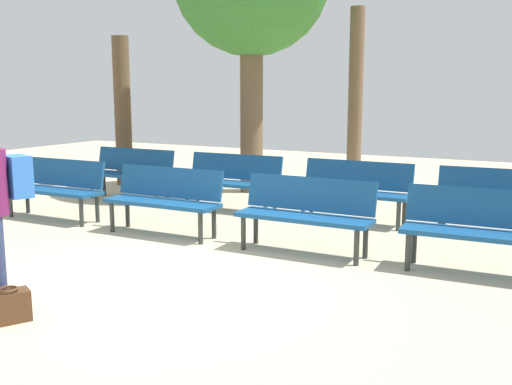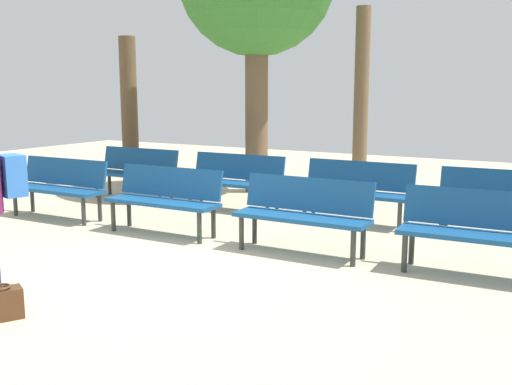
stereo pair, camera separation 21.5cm
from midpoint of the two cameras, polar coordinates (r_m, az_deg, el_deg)
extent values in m
plane|color=#BCAD8E|center=(6.22, -10.32, -7.99)|extent=(24.00, 24.00, 0.00)
cube|color=navy|center=(9.19, -19.63, 0.17)|extent=(1.61, 0.46, 0.05)
cube|color=navy|center=(9.29, -18.82, 1.84)|extent=(1.60, 0.15, 0.40)
cylinder|color=#2D332D|center=(9.64, -23.10, -0.99)|extent=(0.06, 0.06, 0.40)
cylinder|color=#2D332D|center=(8.62, -17.11, -1.84)|extent=(0.06, 0.06, 0.40)
cylinder|color=#2D332D|center=(9.84, -21.68, -0.69)|extent=(0.06, 0.06, 0.40)
cylinder|color=#2D332D|center=(8.85, -15.67, -1.48)|extent=(0.06, 0.06, 0.40)
cube|color=navy|center=(7.84, -9.85, -0.99)|extent=(1.61, 0.46, 0.05)
cube|color=navy|center=(7.96, -9.04, 0.98)|extent=(1.60, 0.14, 0.40)
cylinder|color=#2D332D|center=(8.20, -14.39, -2.30)|extent=(0.06, 0.06, 0.40)
cylinder|color=#2D332D|center=(7.36, -6.19, -3.42)|extent=(0.06, 0.06, 0.40)
cylinder|color=#2D332D|center=(8.44, -12.95, -1.90)|extent=(0.06, 0.06, 0.40)
cylinder|color=#2D332D|center=(7.63, -4.86, -2.94)|extent=(0.06, 0.06, 0.40)
cube|color=navy|center=(6.86, 3.65, -2.43)|extent=(1.60, 0.45, 0.05)
cube|color=navy|center=(6.99, 4.34, -0.16)|extent=(1.60, 0.13, 0.40)
cylinder|color=#2D332D|center=(7.08, -2.09, -3.92)|extent=(0.06, 0.06, 0.40)
cylinder|color=#2D332D|center=(6.52, 8.70, -5.24)|extent=(0.06, 0.06, 0.40)
cylinder|color=#2D332D|center=(7.35, -0.86, -3.39)|extent=(0.06, 0.06, 0.40)
cylinder|color=#2D332D|center=(6.81, 9.58, -4.60)|extent=(0.06, 0.06, 0.40)
cube|color=navy|center=(6.44, 19.96, -3.84)|extent=(1.62, 0.50, 0.05)
cube|color=navy|center=(6.58, 20.27, -1.38)|extent=(1.60, 0.18, 0.40)
cylinder|color=#2D332D|center=(6.44, 13.46, -5.59)|extent=(0.06, 0.06, 0.40)
cylinder|color=#2D332D|center=(6.74, 14.05, -4.92)|extent=(0.06, 0.06, 0.40)
cube|color=navy|center=(10.46, -12.74, 1.63)|extent=(1.60, 0.45, 0.05)
cube|color=navy|center=(10.58, -12.09, 3.08)|extent=(1.60, 0.13, 0.40)
cylinder|color=#2D332D|center=(10.84, -16.07, 0.55)|extent=(0.06, 0.06, 0.40)
cylinder|color=#2D332D|center=(9.93, -10.21, -0.05)|extent=(0.06, 0.06, 0.40)
cylinder|color=#2D332D|center=(11.07, -14.92, 0.79)|extent=(0.06, 0.06, 0.40)
cylinder|color=#2D332D|center=(10.18, -9.11, 0.23)|extent=(0.06, 0.06, 0.40)
cube|color=navy|center=(9.31, -3.19, 0.86)|extent=(1.61, 0.48, 0.05)
cube|color=navy|center=(9.45, -2.60, 2.50)|extent=(1.60, 0.16, 0.40)
cylinder|color=#2D332D|center=(9.58, -7.28, -0.33)|extent=(0.06, 0.06, 0.40)
cylinder|color=#2D332D|center=(8.89, 0.23, -1.06)|extent=(0.06, 0.06, 0.40)
cylinder|color=#2D332D|center=(9.84, -6.24, -0.03)|extent=(0.06, 0.06, 0.40)
cylinder|color=#2D332D|center=(9.17, 1.12, -0.72)|extent=(0.06, 0.06, 0.40)
cube|color=navy|center=(8.52, 8.59, -0.09)|extent=(1.60, 0.44, 0.05)
cube|color=navy|center=(8.67, 9.07, 1.71)|extent=(1.60, 0.13, 0.40)
cylinder|color=#2D332D|center=(8.67, 3.83, -1.36)|extent=(0.06, 0.06, 0.40)
cylinder|color=#2D332D|center=(8.21, 12.79, -2.23)|extent=(0.06, 0.06, 0.40)
cylinder|color=#2D332D|center=(8.95, 4.67, -1.01)|extent=(0.06, 0.06, 0.40)
cylinder|color=#2D332D|center=(8.51, 13.36, -1.82)|extent=(0.06, 0.06, 0.40)
cube|color=navy|center=(8.16, 21.66, -1.13)|extent=(1.62, 0.51, 0.05)
cube|color=navy|center=(8.31, 21.87, 0.77)|extent=(1.60, 0.19, 0.40)
cylinder|color=#2D332D|center=(8.12, 16.55, -2.53)|extent=(0.06, 0.06, 0.40)
cylinder|color=#2D332D|center=(8.43, 16.90, -2.10)|extent=(0.06, 0.06, 0.40)
cylinder|color=brown|center=(11.34, 8.98, 8.76)|extent=(0.27, 0.27, 3.38)
cylinder|color=brown|center=(12.13, -13.18, 7.58)|extent=(0.33, 0.33, 2.91)
cylinder|color=brown|center=(10.99, -0.99, 7.95)|extent=(0.42, 0.42, 3.03)
cube|color=blue|center=(5.55, -23.02, 1.44)|extent=(0.32, 0.26, 0.36)
cube|color=#4C2D19|center=(5.40, -23.67, -10.02)|extent=(0.31, 0.37, 0.26)
torus|color=#4C2D19|center=(5.35, -23.79, -8.50)|extent=(0.16, 0.16, 0.02)
camera|label=1|loc=(0.11, -90.79, -0.14)|focal=41.66mm
camera|label=2|loc=(0.11, 89.21, 0.14)|focal=41.66mm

